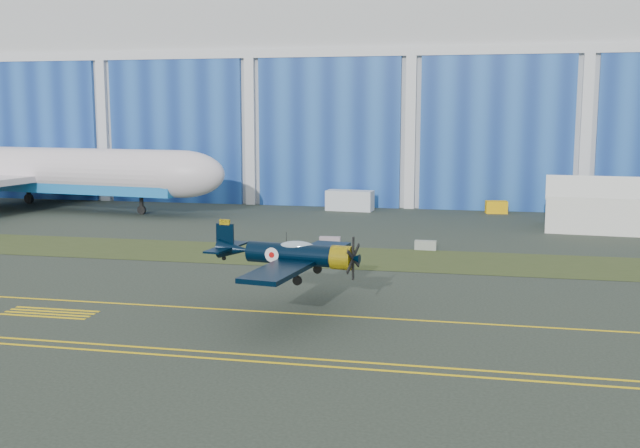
% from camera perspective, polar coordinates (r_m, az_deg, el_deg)
% --- Properties ---
extents(ground, '(260.00, 260.00, 0.00)m').
position_cam_1_polar(ground, '(52.65, 2.02, -5.56)').
color(ground, '#30392F').
rests_on(ground, ground).
extents(grass_median, '(260.00, 10.00, 0.02)m').
position_cam_1_polar(grass_median, '(66.16, 4.09, -2.63)').
color(grass_median, '#475128').
rests_on(grass_median, ground).
extents(hangar, '(220.00, 45.70, 30.00)m').
position_cam_1_polar(hangar, '(122.43, 7.88, 9.49)').
color(hangar, silver).
rests_on(hangar, ground).
extents(taxiway_centreline, '(200.00, 0.20, 0.02)m').
position_cam_1_polar(taxiway_centreline, '(47.89, 0.99, -6.98)').
color(taxiway_centreline, yellow).
rests_on(taxiway_centreline, ground).
extents(edge_line_near, '(80.00, 0.20, 0.02)m').
position_cam_1_polar(edge_line_near, '(39.02, -1.68, -10.65)').
color(edge_line_near, yellow).
rests_on(edge_line_near, ground).
extents(edge_line_far, '(80.00, 0.20, 0.02)m').
position_cam_1_polar(edge_line_far, '(39.94, -1.34, -10.19)').
color(edge_line_far, yellow).
rests_on(edge_line_far, ground).
extents(hold_short_ladder, '(6.00, 2.40, 0.02)m').
position_cam_1_polar(hold_short_ladder, '(51.55, -19.89, -6.38)').
color(hold_short_ladder, yellow).
rests_on(hold_short_ladder, ground).
extents(warbird, '(12.80, 14.72, 3.94)m').
position_cam_1_polar(warbird, '(47.48, -2.23, -2.30)').
color(warbird, black).
rests_on(warbird, ground).
extents(jetliner, '(73.52, 64.89, 23.18)m').
position_cam_1_polar(jetliner, '(107.32, -21.97, 7.29)').
color(jetliner, white).
rests_on(jetliner, ground).
extents(tent, '(13.45, 10.35, 5.90)m').
position_cam_1_polar(tent, '(87.39, 20.94, 1.50)').
color(tent, white).
rests_on(tent, ground).
extents(shipping_container, '(6.26, 2.96, 2.63)m').
position_cam_1_polar(shipping_container, '(97.83, 2.29, 1.80)').
color(shipping_container, silver).
rests_on(shipping_container, ground).
extents(tug, '(2.85, 1.97, 1.56)m').
position_cam_1_polar(tug, '(97.83, 13.28, 1.26)').
color(tug, '#FFB50B').
rests_on(tug, ground).
extents(barrier_a, '(2.03, 0.70, 0.90)m').
position_cam_1_polar(barrier_a, '(72.12, 0.76, -1.33)').
color(barrier_a, '#9C8A9B').
rests_on(barrier_a, ground).
extents(barrier_b, '(2.02, 0.65, 0.90)m').
position_cam_1_polar(barrier_b, '(70.65, 8.04, -1.62)').
color(barrier_b, '#959E93').
rests_on(barrier_b, ground).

